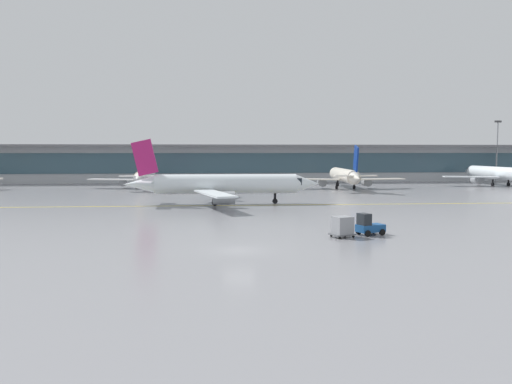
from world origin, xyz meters
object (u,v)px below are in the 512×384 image
(gate_airplane_2, at_px, (344,176))
(gate_airplane_3, at_px, (498,173))
(gate_airplane_1, at_px, (145,176))
(taxiing_regional_jet, at_px, (224,185))
(cargo_dolly_lead, at_px, (342,226))
(baggage_tug, at_px, (369,226))
(apron_light_mast_1, at_px, (497,149))

(gate_airplane_2, bearing_deg, gate_airplane_3, -77.61)
(gate_airplane_1, distance_m, taxiing_regional_jet, 38.47)
(gate_airplane_3, bearing_deg, cargo_dolly_lead, 138.71)
(baggage_tug, height_order, apron_light_mast_1, apron_light_mast_1)
(gate_airplane_2, relative_size, cargo_dolly_lead, 11.04)
(gate_airplane_1, xyz_separation_m, gate_airplane_3, (80.34, -0.15, 0.27))
(cargo_dolly_lead, bearing_deg, baggage_tug, -0.00)
(gate_airplane_1, bearing_deg, gate_airplane_2, -97.95)
(taxiing_regional_jet, relative_size, apron_light_mast_1, 1.86)
(cargo_dolly_lead, distance_m, apron_light_mast_1, 101.70)
(taxiing_regional_jet, bearing_deg, gate_airplane_3, 29.32)
(gate_airplane_3, bearing_deg, gate_airplane_1, 88.35)
(apron_light_mast_1, bearing_deg, cargo_dolly_lead, -128.14)
(gate_airplane_3, distance_m, baggage_tug, 82.55)
(gate_airplane_2, xyz_separation_m, baggage_tug, (-13.79, -58.85, -1.86))
(gate_airplane_3, xyz_separation_m, taxiing_regional_jet, (-64.45, -34.89, 0.08))
(gate_airplane_1, relative_size, gate_airplane_3, 0.90)
(gate_airplane_2, distance_m, taxiing_regional_jet, 39.63)
(baggage_tug, bearing_deg, taxiing_regional_jet, 94.22)
(gate_airplane_1, bearing_deg, gate_airplane_3, -90.41)
(gate_airplane_2, height_order, apron_light_mast_1, apron_light_mast_1)
(gate_airplane_3, xyz_separation_m, apron_light_mast_1, (8.23, 14.36, 5.78))
(taxiing_regional_jet, relative_size, cargo_dolly_lead, 11.76)
(baggage_tug, bearing_deg, apron_light_mast_1, 33.46)
(taxiing_regional_jet, bearing_deg, gate_airplane_1, 115.29)
(baggage_tug, height_order, cargo_dolly_lead, baggage_tug)
(gate_airplane_1, height_order, cargo_dolly_lead, gate_airplane_1)
(gate_airplane_3, height_order, baggage_tug, gate_airplane_3)
(baggage_tug, relative_size, cargo_dolly_lead, 1.16)
(gate_airplane_2, height_order, baggage_tug, gate_airplane_2)
(taxiing_regional_jet, xyz_separation_m, baggage_tug, (12.87, -29.53, -2.05))
(gate_airplane_2, xyz_separation_m, taxiing_regional_jet, (-26.66, -29.32, 0.19))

